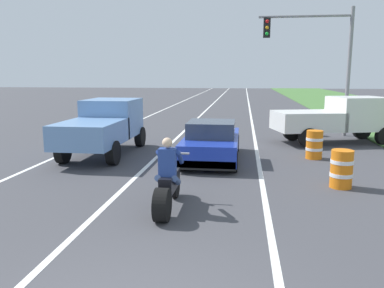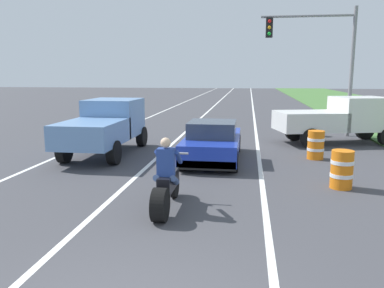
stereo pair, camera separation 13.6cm
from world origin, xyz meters
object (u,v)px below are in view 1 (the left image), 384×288
motorcycle_with_rider (168,185)px  sports_car_blue (212,142)px  traffic_light_mast_near (321,52)px  pickup_truck_left_lane_light_blue (104,125)px  construction_barrel_far (304,125)px  construction_barrel_nearest (342,169)px  construction_barrel_mid (314,145)px  pickup_truck_right_shoulder_white (337,117)px

motorcycle_with_rider → sports_car_blue: (0.52, 5.17, 0.04)m
sports_car_blue → traffic_light_mast_near: (4.61, 6.20, 3.35)m
pickup_truck_left_lane_light_blue → construction_barrel_far: (8.02, 5.65, -0.60)m
construction_barrel_nearest → construction_barrel_far: size_ratio=1.00×
construction_barrel_nearest → motorcycle_with_rider: bearing=-150.6°
construction_barrel_nearest → traffic_light_mast_near: bearing=83.8°
construction_barrel_nearest → sports_car_blue: bearing=142.1°
traffic_light_mast_near → construction_barrel_mid: size_ratio=6.00×
motorcycle_with_rider → sports_car_blue: bearing=84.3°
pickup_truck_left_lane_light_blue → traffic_light_mast_near: bearing=33.5°
sports_car_blue → construction_barrel_mid: sports_car_blue is taller
traffic_light_mast_near → construction_barrel_mid: bearing=-100.9°
pickup_truck_right_shoulder_white → construction_barrel_nearest: 7.09m
construction_barrel_mid → construction_barrel_nearest: bearing=-88.8°
pickup_truck_left_lane_light_blue → construction_barrel_nearest: 8.35m
motorcycle_with_rider → sports_car_blue: size_ratio=0.51×
pickup_truck_left_lane_light_blue → pickup_truck_right_shoulder_white: (9.05, 3.61, 0.00)m
pickup_truck_left_lane_light_blue → pickup_truck_right_shoulder_white: same height
traffic_light_mast_near → pickup_truck_left_lane_light_blue: bearing=-146.5°
construction_barrel_mid → pickup_truck_left_lane_light_blue: bearing=-178.3°
motorcycle_with_rider → construction_barrel_mid: size_ratio=2.21×
pickup_truck_left_lane_light_blue → construction_barrel_nearest: (7.64, -3.32, -0.60)m
construction_barrel_mid → pickup_truck_right_shoulder_white: bearing=66.3°
motorcycle_with_rider → construction_barrel_mid: (4.08, 5.88, -0.09)m
motorcycle_with_rider → pickup_truck_left_lane_light_blue: bearing=121.6°
pickup_truck_left_lane_light_blue → pickup_truck_right_shoulder_white: 9.74m
motorcycle_with_rider → pickup_truck_left_lane_light_blue: pickup_truck_left_lane_light_blue is taller
pickup_truck_left_lane_light_blue → construction_barrel_far: pickup_truck_left_lane_light_blue is taller
traffic_light_mast_near → construction_barrel_far: bearing=-174.3°
construction_barrel_nearest → construction_barrel_mid: size_ratio=1.00×
pickup_truck_right_shoulder_white → construction_barrel_far: pickup_truck_right_shoulder_white is taller
sports_car_blue → construction_barrel_mid: bearing=11.3°
construction_barrel_nearest → construction_barrel_far: bearing=87.6°
sports_car_blue → construction_barrel_far: sports_car_blue is taller
motorcycle_with_rider → construction_barrel_mid: 7.16m
traffic_light_mast_near → construction_barrel_far: 3.53m
construction_barrel_mid → construction_barrel_far: same height
pickup_truck_right_shoulder_white → traffic_light_mast_near: size_ratio=0.86×
construction_barrel_mid → traffic_light_mast_near: bearing=79.1°
motorcycle_with_rider → pickup_truck_left_lane_light_blue: 6.67m
pickup_truck_left_lane_light_blue → traffic_light_mast_near: traffic_light_mast_near is taller
sports_car_blue → construction_barrel_nearest: (3.63, -2.83, -0.13)m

